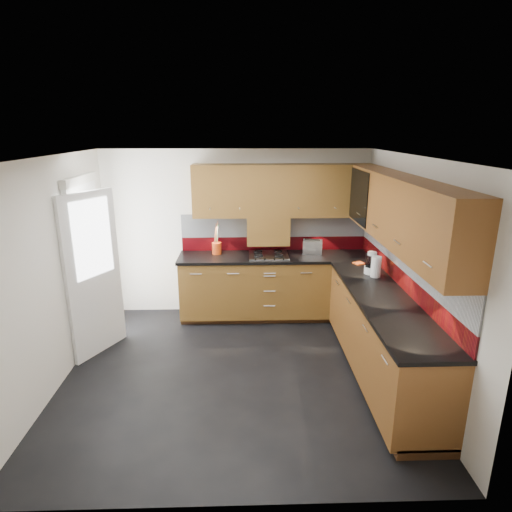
{
  "coord_description": "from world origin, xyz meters",
  "views": [
    {
      "loc": [
        0.09,
        -4.29,
        2.67
      ],
      "look_at": [
        0.25,
        0.65,
        1.19
      ],
      "focal_mm": 30.0,
      "sensor_mm": 36.0,
      "label": 1
    }
  ],
  "objects_px": {
    "gas_hob": "(269,255)",
    "toaster": "(312,247)",
    "food_processor": "(371,264)",
    "utensil_pot": "(217,247)"
  },
  "relations": [
    {
      "from": "gas_hob",
      "to": "toaster",
      "type": "xyz_separation_m",
      "value": [
        0.64,
        0.13,
        0.08
      ]
    },
    {
      "from": "gas_hob",
      "to": "food_processor",
      "type": "distance_m",
      "value": 1.46
    },
    {
      "from": "toaster",
      "to": "food_processor",
      "type": "height_order",
      "value": "food_processor"
    },
    {
      "from": "gas_hob",
      "to": "food_processor",
      "type": "relative_size",
      "value": 2.0
    },
    {
      "from": "gas_hob",
      "to": "utensil_pot",
      "type": "relative_size",
      "value": 1.17
    },
    {
      "from": "utensil_pot",
      "to": "gas_hob",
      "type": "bearing_deg",
      "value": -10.51
    },
    {
      "from": "utensil_pot",
      "to": "toaster",
      "type": "relative_size",
      "value": 1.59
    },
    {
      "from": "utensil_pot",
      "to": "food_processor",
      "type": "bearing_deg",
      "value": -25.32
    },
    {
      "from": "gas_hob",
      "to": "food_processor",
      "type": "bearing_deg",
      "value": -32.87
    },
    {
      "from": "utensil_pot",
      "to": "toaster",
      "type": "xyz_separation_m",
      "value": [
        1.38,
        -0.0,
        -0.01
      ]
    }
  ]
}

